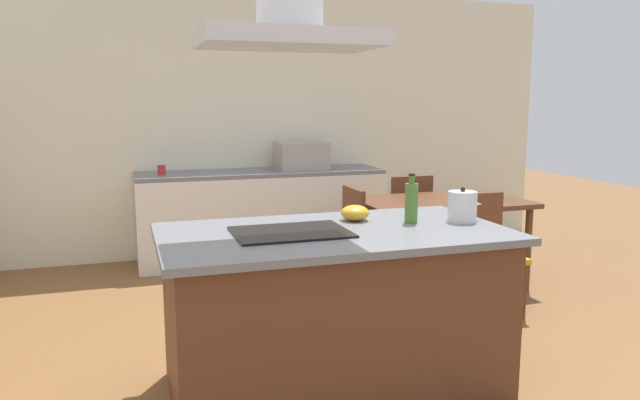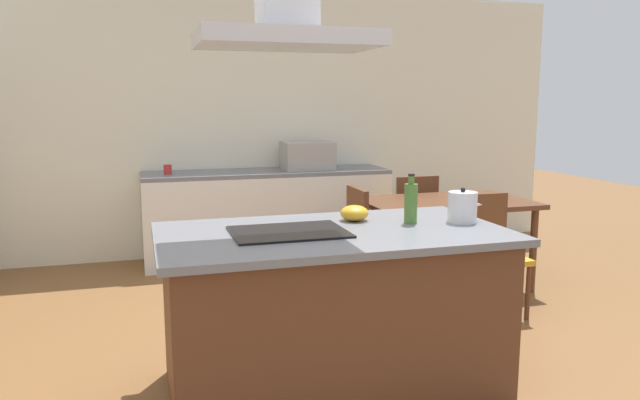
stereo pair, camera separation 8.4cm
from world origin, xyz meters
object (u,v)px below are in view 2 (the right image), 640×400
Objects in this scene: tea_kettle at (463,207)px; countertop_microwave at (307,156)px; chair_facing_back_wall at (412,214)px; coffee_mug_red at (168,169)px; cooktop at (289,232)px; olive_oil_bottle at (411,202)px; chair_at_left_end at (345,235)px; dining_table at (446,210)px; mixing_bowl at (354,213)px; chair_facing_island at (488,246)px.

tea_kettle is 2.88m from countertop_microwave.
chair_facing_back_wall is (0.86, -0.68, -0.53)m from countertop_microwave.
coffee_mug_red is at bearing 117.70° from tea_kettle.
olive_oil_bottle is (0.73, 0.05, 0.11)m from cooktop.
cooktop is 6.67× the size of coffee_mug_red.
chair_at_left_end is 1.00× the size of chair_facing_back_wall.
olive_oil_bottle reaches higher than dining_table.
mixing_bowl is at bearing 25.76° from cooktop.
coffee_mug_red is 0.10× the size of chair_at_left_end.
tea_kettle reaches higher than dining_table.
chair_facing_island is at bearing -36.01° from chair_at_left_end.
coffee_mug_red is at bearing 109.25° from mixing_bowl.
countertop_microwave is (-0.12, 2.88, 0.05)m from tea_kettle.
olive_oil_bottle is 2.43m from chair_facing_back_wall.
chair_facing_island is (1.31, 0.65, -0.44)m from mixing_bowl.
tea_kettle is 1.23m from chair_facing_island.
tea_kettle reaches higher than chair_at_left_end.
olive_oil_bottle is 1.84m from dining_table.
mixing_bowl is at bearing -106.84° from chair_at_left_end.
tea_kettle is at bearing -0.02° from cooktop.
olive_oil_bottle is 0.32× the size of chair_facing_back_wall.
cooktop reaches higher than chair_facing_back_wall.
chair_at_left_end is at bearing 180.00° from dining_table.
countertop_microwave is (0.90, 2.88, 0.13)m from cooktop.
chair_facing_back_wall is (2.24, -0.67, -0.44)m from coffee_mug_red.
countertop_microwave reaches higher than tea_kettle.
cooktop is at bearing -138.95° from dining_table.
coffee_mug_red reaches higher than chair_facing_island.
chair_at_left_end and chair_facing_back_wall have the same top height.
coffee_mug_red is 0.10× the size of chair_facing_island.
chair_at_left_end is at bearing 96.72° from tea_kettle.
countertop_microwave is at bearing 86.41° from olive_oil_bottle.
chair_at_left_end is 1.13m from chair_facing_island.
dining_table is at bearing -90.00° from chair_facing_back_wall.
olive_oil_bottle is 0.32× the size of chair_facing_island.
olive_oil_bottle is at bearing -94.59° from chair_at_left_end.
countertop_microwave is at bearing 87.51° from chair_at_left_end.
chair_at_left_end is (0.12, 1.48, -0.51)m from olive_oil_bottle.
cooktop is 0.43× the size of dining_table.
dining_table is 0.93m from chair_at_left_end.
coffee_mug_red is 2.62m from dining_table.
chair_facing_back_wall is at bearing 56.46° from mixing_bowl.
countertop_microwave is at bearing 72.60° from cooktop.
mixing_bowl is at bearing -134.93° from dining_table.
tea_kettle is 0.62m from mixing_bowl.
mixing_bowl reaches higher than chair_at_left_end.
chair_at_left_end is at bearing -143.99° from chair_facing_back_wall.
cooktop is 2.76× the size of tea_kettle.
olive_oil_bottle reaches higher than chair_at_left_end.
olive_oil_bottle is 0.57× the size of countertop_microwave.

